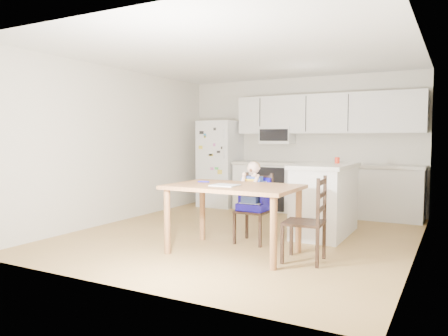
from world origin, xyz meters
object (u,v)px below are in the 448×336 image
object	(u,v)px
refrigerator	(220,164)
kitchen_island	(325,199)
chair_side	(313,214)
chair_booster	(255,194)
red_cup	(337,160)
dining_table	(233,194)

from	to	relation	value
refrigerator	kitchen_island	distance (m)	3.03
kitchen_island	chair_side	world-z (taller)	kitchen_island
kitchen_island	chair_booster	world-z (taller)	chair_booster
kitchen_island	red_cup	world-z (taller)	red_cup
kitchen_island	chair_side	bearing A→B (deg)	-79.97
refrigerator	dining_table	xyz separation A→B (m)	(1.87, -3.08, -0.15)
dining_table	chair_side	size ratio (longest dim) A/B	1.60
dining_table	red_cup	bearing A→B (deg)	64.41
kitchen_island	chair_side	size ratio (longest dim) A/B	1.43
refrigerator	dining_table	size ratio (longest dim) A/B	1.12
refrigerator	dining_table	bearing A→B (deg)	-58.67
kitchen_island	dining_table	distance (m)	1.66
refrigerator	dining_table	distance (m)	3.61
red_cup	dining_table	xyz separation A→B (m)	(-0.81, -1.68, -0.35)
red_cup	dining_table	bearing A→B (deg)	-115.59
red_cup	chair_booster	world-z (taller)	red_cup
red_cup	chair_booster	distance (m)	1.40
chair_side	dining_table	bearing A→B (deg)	-91.31
red_cup	dining_table	size ratio (longest dim) A/B	0.06
kitchen_island	chair_booster	distance (m)	1.13
refrigerator	kitchen_island	bearing A→B (deg)	-31.70
kitchen_island	refrigerator	bearing A→B (deg)	148.30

